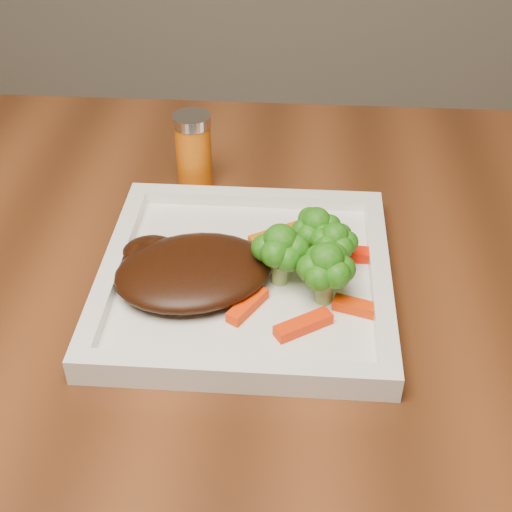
{
  "coord_description": "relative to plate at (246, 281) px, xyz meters",
  "views": [
    {
      "loc": [
        0.17,
        -0.39,
        1.19
      ],
      "look_at": [
        0.13,
        0.13,
        0.79
      ],
      "focal_mm": 50.0,
      "sensor_mm": 36.0,
      "label": 1
    }
  ],
  "objects": [
    {
      "name": "carrot_1",
      "position": [
        0.11,
        -0.04,
        0.01
      ],
      "size": [
        0.05,
        0.03,
        0.01
      ],
      "primitive_type": "cube",
      "rotation": [
        0.0,
        0.0,
        -0.29
      ],
      "color": "red",
      "rests_on": "plate"
    },
    {
      "name": "carrot_2",
      "position": [
        0.01,
        -0.05,
        0.01
      ],
      "size": [
        0.04,
        0.05,
        0.01
      ],
      "primitive_type": "cube",
      "rotation": [
        0.0,
        0.0,
        1.03
      ],
      "color": "#FC3104",
      "rests_on": "plate"
    },
    {
      "name": "broccoli_2",
      "position": [
        0.07,
        -0.03,
        0.04
      ],
      "size": [
        0.08,
        0.08,
        0.06
      ],
      "primitive_type": null,
      "rotation": [
        0.0,
        0.0,
        0.41
      ],
      "color": "#215E0F",
      "rests_on": "plate"
    },
    {
      "name": "steak",
      "position": [
        -0.05,
        -0.01,
        0.02
      ],
      "size": [
        0.17,
        0.15,
        0.03
      ],
      "primitive_type": "ellipsoid",
      "rotation": [
        0.0,
        0.0,
        0.32
      ],
      "color": "black",
      "rests_on": "plate"
    },
    {
      "name": "broccoli_0",
      "position": [
        0.06,
        0.03,
        0.04
      ],
      "size": [
        0.06,
        0.06,
        0.07
      ],
      "primitive_type": null,
      "rotation": [
        0.0,
        0.0,
        0.1
      ],
      "color": "#126C12",
      "rests_on": "plate"
    },
    {
      "name": "broccoli_3",
      "position": [
        0.03,
        -0.0,
        0.04
      ],
      "size": [
        0.07,
        0.07,
        0.06
      ],
      "primitive_type": null,
      "rotation": [
        0.0,
        0.0,
        0.19
      ],
      "color": "#2D7012",
      "rests_on": "plate"
    },
    {
      "name": "broccoli_1",
      "position": [
        0.08,
        0.02,
        0.04
      ],
      "size": [
        0.07,
        0.07,
        0.06
      ],
      "primitive_type": null,
      "rotation": [
        0.0,
        0.0,
        0.41
      ],
      "color": "#2C6010",
      "rests_on": "plate"
    },
    {
      "name": "carrot_4",
      "position": [
        0.03,
        0.06,
        0.01
      ],
      "size": [
        0.06,
        0.05,
        0.01
      ],
      "primitive_type": "cube",
      "rotation": [
        0.0,
        0.0,
        0.56
      ],
      "color": "#DA5F03",
      "rests_on": "plate"
    },
    {
      "name": "carrot_0",
      "position": [
        0.06,
        -0.07,
        0.01
      ],
      "size": [
        0.05,
        0.04,
        0.01
      ],
      "primitive_type": "cube",
      "rotation": [
        0.0,
        0.0,
        0.58
      ],
      "color": "#F22B03",
      "rests_on": "plate"
    },
    {
      "name": "plate",
      "position": [
        0.0,
        0.0,
        0.0
      ],
      "size": [
        0.27,
        0.27,
        0.01
      ],
      "primitive_type": "cube",
      "color": "white",
      "rests_on": "dining_table"
    },
    {
      "name": "carrot_3",
      "position": [
        0.1,
        0.04,
        0.01
      ],
      "size": [
        0.06,
        0.02,
        0.01
      ],
      "primitive_type": "cube",
      "rotation": [
        0.0,
        0.0,
        -0.05
      ],
      "color": "#FF1C04",
      "rests_on": "plate"
    },
    {
      "name": "spice_shaker",
      "position": [
        -0.07,
        0.17,
        0.04
      ],
      "size": [
        0.05,
        0.05,
        0.09
      ],
      "primitive_type": "cylinder",
      "rotation": [
        0.0,
        0.0,
        -0.4
      ],
      "color": "#CE5B0B",
      "rests_on": "dining_table"
    }
  ]
}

